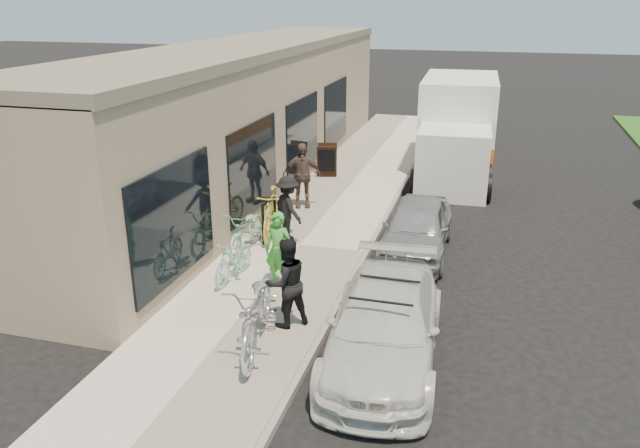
# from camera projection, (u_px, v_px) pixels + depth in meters

# --- Properties ---
(ground) EXTENTS (120.00, 120.00, 0.00)m
(ground) POSITION_uv_depth(u_px,v_px,m) (356.00, 324.00, 11.18)
(ground) COLOR black
(ground) RESTS_ON ground
(sidewalk) EXTENTS (3.00, 34.00, 0.15)m
(sidewalk) POSITION_uv_depth(u_px,v_px,m) (300.00, 247.00, 14.38)
(sidewalk) COLOR beige
(sidewalk) RESTS_ON ground
(curb) EXTENTS (0.12, 34.00, 0.13)m
(curb) POSITION_uv_depth(u_px,v_px,m) (366.00, 255.00, 13.98)
(curb) COLOR gray
(curb) RESTS_ON ground
(storefront) EXTENTS (3.60, 20.00, 4.22)m
(storefront) POSITION_uv_depth(u_px,v_px,m) (247.00, 114.00, 19.00)
(storefront) COLOR tan
(storefront) RESTS_ON ground
(bike_rack) EXTENTS (0.13, 0.70, 0.98)m
(bike_rack) POSITION_uv_depth(u_px,v_px,m) (269.00, 216.00, 14.41)
(bike_rack) COLOR black
(bike_rack) RESTS_ON sidewalk
(sandwich_board) EXTENTS (0.75, 0.75, 1.01)m
(sandwich_board) POSITION_uv_depth(u_px,v_px,m) (327.00, 160.00, 19.56)
(sandwich_board) COLOR black
(sandwich_board) RESTS_ON sidewalk
(sedan_white) EXTENTS (2.01, 4.36, 1.27)m
(sedan_white) POSITION_uv_depth(u_px,v_px,m) (385.00, 325.00, 9.91)
(sedan_white) COLOR silver
(sedan_white) RESTS_ON ground
(sedan_silver) EXTENTS (1.48, 3.59, 1.22)m
(sedan_silver) POSITION_uv_depth(u_px,v_px,m) (417.00, 228.00, 14.06)
(sedan_silver) COLOR #A0A0A5
(sedan_silver) RESTS_ON ground
(moving_truck) EXTENTS (2.54, 6.29, 3.05)m
(moving_truck) POSITION_uv_depth(u_px,v_px,m) (457.00, 132.00, 20.29)
(moving_truck) COLOR white
(moving_truck) RESTS_ON ground
(tandem_bike) EXTENTS (1.31, 2.52, 1.26)m
(tandem_bike) POSITION_uv_depth(u_px,v_px,m) (258.00, 311.00, 10.00)
(tandem_bike) COLOR silver
(tandem_bike) RESTS_ON sidewalk
(woman_rider) EXTENTS (0.60, 0.44, 1.53)m
(woman_rider) POSITION_uv_depth(u_px,v_px,m) (278.00, 250.00, 12.03)
(woman_rider) COLOR green
(woman_rider) RESTS_ON sidewalk
(man_standing) EXTENTS (0.98, 0.97, 1.60)m
(man_standing) POSITION_uv_depth(u_px,v_px,m) (286.00, 283.00, 10.60)
(man_standing) COLOR black
(man_standing) RESTS_ON sidewalk
(cruiser_bike_a) EXTENTS (0.57, 1.51, 0.89)m
(cruiser_bike_a) POSITION_uv_depth(u_px,v_px,m) (233.00, 259.00, 12.46)
(cruiser_bike_a) COLOR #83C4AC
(cruiser_bike_a) RESTS_ON sidewalk
(cruiser_bike_b) EXTENTS (0.71, 1.94, 1.01)m
(cruiser_bike_b) POSITION_uv_depth(u_px,v_px,m) (247.00, 230.00, 13.80)
(cruiser_bike_b) COLOR #83C4AC
(cruiser_bike_b) RESTS_ON sidewalk
(cruiser_bike_c) EXTENTS (0.84, 1.94, 1.13)m
(cruiser_bike_c) POSITION_uv_depth(u_px,v_px,m) (271.00, 213.00, 14.70)
(cruiser_bike_c) COLOR gold
(cruiser_bike_c) RESTS_ON sidewalk
(bystander_a) EXTENTS (1.09, 1.05, 1.50)m
(bystander_a) POSITION_uv_depth(u_px,v_px,m) (288.00, 208.00, 14.50)
(bystander_a) COLOR black
(bystander_a) RESTS_ON sidewalk
(bystander_b) EXTENTS (1.11, 0.77, 1.75)m
(bystander_b) POSITION_uv_depth(u_px,v_px,m) (302.00, 175.00, 16.63)
(bystander_b) COLOR #504239
(bystander_b) RESTS_ON sidewalk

